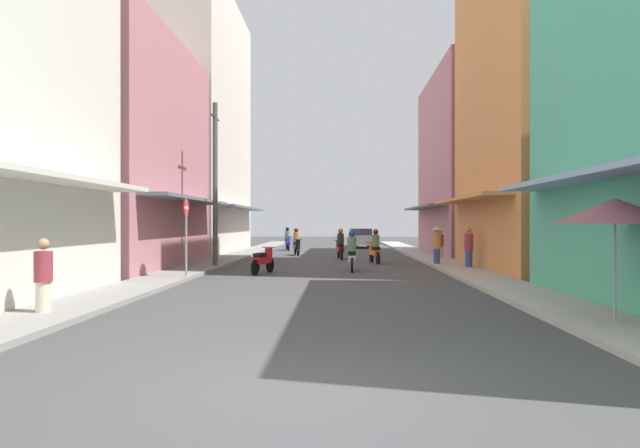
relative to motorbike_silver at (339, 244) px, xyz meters
name	(u,v)px	position (x,y,z in m)	size (l,w,h in m)	color
ground_plane	(329,264)	(-0.47, -9.52, -0.50)	(100.06, 100.06, 0.00)	#424244
sidewalk_left	(217,262)	(-5.66, -9.52, -0.44)	(1.70, 53.48, 0.12)	gray
sidewalk_right	(443,263)	(4.72, -9.52, -0.44)	(1.70, 53.48, 0.12)	#ADA89E
building_left_mid	(106,154)	(-9.50, -12.61, 4.16)	(7.05, 10.14, 9.33)	#B7727F
building_left_far	(187,127)	(-9.50, -1.02, 7.35)	(7.05, 11.99, 15.72)	silver
building_right_mid	(558,43)	(8.57, -12.75, 8.42)	(7.05, 9.46, 17.86)	#D88C4C
building_right_far	(482,165)	(8.56, -1.61, 4.87)	(7.05, 11.24, 10.75)	#B7727F
motorbike_silver	(339,244)	(0.00, 0.00, 0.00)	(0.55, 1.81, 0.96)	black
motorbike_blue	(288,240)	(-3.53, 2.38, 0.20)	(0.62, 1.79, 1.58)	black
motorbike_white	(352,253)	(0.49, -13.35, 0.20)	(0.55, 1.81, 1.58)	black
motorbike_orange	(375,248)	(1.64, -9.28, 0.20)	(0.59, 1.80, 1.58)	black
motorbike_red	(263,260)	(-2.77, -14.55, 0.00)	(0.73, 1.75, 0.96)	black
motorbike_black	(297,243)	(-2.46, -3.27, 0.20)	(0.63, 1.79, 1.58)	black
motorbike_maroon	(340,245)	(0.04, -6.25, 0.20)	(0.55, 1.80, 1.58)	black
parked_car	(360,238)	(1.57, 6.65, 0.24)	(1.93, 4.17, 1.45)	silver
pedestrian_far	(469,249)	(5.10, -12.81, 0.35)	(0.34, 0.34, 1.70)	#334C8C
pedestrian_midway	(437,244)	(4.19, -10.95, 0.47)	(0.44, 0.44, 1.72)	#334C8C
pedestrian_crossing	(440,245)	(5.00, -7.35, 0.26)	(0.34, 0.34, 1.54)	beige
pedestrian_foreground	(43,278)	(-5.73, -23.90, 0.27)	(0.34, 0.34, 1.55)	beige
vendor_umbrella	(615,211)	(4.89, -24.42, 1.56)	(2.06, 2.06, 2.29)	#99999E
utility_pole	(215,184)	(-5.05, -12.41, 2.95)	(0.20, 1.20, 6.76)	#4C4C4F
street_sign_no_entry	(186,227)	(-4.95, -16.88, 1.21)	(0.07, 0.60, 2.65)	gray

